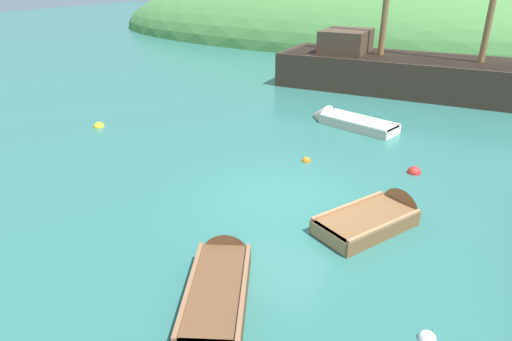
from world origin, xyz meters
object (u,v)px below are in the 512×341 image
sailing_ship (417,79)px  buoy_yellow (99,127)px  buoy_orange (306,161)px  rowboat_far (345,122)px  buoy_red (414,173)px  buoy_white (427,339)px  rowboat_center (380,218)px  rowboat_outer_right (221,281)px

sailing_ship → buoy_yellow: size_ratio=41.14×
sailing_ship → buoy_orange: (-1.44, -10.75, -0.61)m
rowboat_far → buoy_orange: bearing=107.0°
buoy_orange → buoy_red: 3.24m
sailing_ship → buoy_white: 17.09m
rowboat_center → buoy_white: bearing=-127.2°
buoy_red → buoy_yellow: 11.58m
sailing_ship → rowboat_outer_right: 17.27m
buoy_yellow → buoy_white: buoy_yellow is taller
buoy_orange → buoy_red: size_ratio=0.72×
rowboat_outer_right → sailing_ship: bearing=-26.9°
sailing_ship → buoy_orange: bearing=-99.2°
sailing_ship → buoy_red: size_ratio=40.87×
rowboat_outer_right → rowboat_center: bearing=-53.8°
buoy_white → buoy_yellow: bearing=157.2°
rowboat_outer_right → buoy_red: (2.29, 7.17, -0.14)m
buoy_orange → buoy_white: size_ratio=0.97×
rowboat_center → buoy_yellow: bearing=107.0°
sailing_ship → buoy_white: (3.13, -16.79, -0.61)m
buoy_red → sailing_ship: bearing=99.7°
rowboat_outer_right → rowboat_center: 4.35m
rowboat_far → buoy_yellow: (-8.29, -4.71, -0.10)m
rowboat_center → buoy_orange: bearing=75.4°
rowboat_center → buoy_white: size_ratio=10.67×
rowboat_outer_right → rowboat_far: bearing=-20.0°
sailing_ship → rowboat_far: bearing=-104.2°
rowboat_far → buoy_red: 4.71m
buoy_orange → buoy_yellow: (-8.34, -0.60, 0.00)m
sailing_ship → rowboat_center: 13.54m
rowboat_outer_right → buoy_yellow: (-9.23, 5.90, -0.14)m
buoy_orange → sailing_ship: bearing=82.4°
rowboat_outer_right → buoy_red: 7.53m
buoy_red → buoy_white: (1.40, -6.71, 0.00)m
buoy_orange → buoy_yellow: 8.37m
buoy_red → buoy_white: size_ratio=1.35×
sailing_ship → rowboat_outer_right: sailing_ship is taller
rowboat_far → buoy_white: bearing=130.7°
sailing_ship → buoy_yellow: 15.00m
sailing_ship → buoy_orange: sailing_ship is taller
sailing_ship → buoy_white: sailing_ship is taller
buoy_orange → buoy_red: buoy_red is taller
rowboat_far → rowboat_center: (3.04, -6.79, 0.02)m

